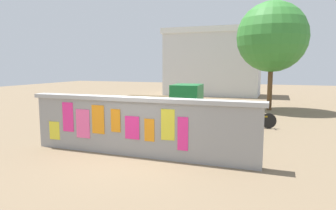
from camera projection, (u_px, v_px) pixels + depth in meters
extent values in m
plane|color=#7A664C|center=(202.00, 115.00, 16.37)|extent=(60.00, 60.00, 0.00)
cube|color=gray|center=(138.00, 129.00, 8.81)|extent=(7.03, 0.30, 1.63)
cube|color=#A7A7A7|center=(138.00, 99.00, 8.70)|extent=(7.23, 0.42, 0.12)
cube|color=yellow|center=(55.00, 130.00, 9.69)|extent=(0.39, 0.03, 0.59)
cube|color=#F42D8C|center=(68.00, 117.00, 9.44)|extent=(0.40, 0.01, 0.93)
cube|color=#F9599E|center=(83.00, 124.00, 9.28)|extent=(0.49, 0.02, 0.90)
cube|color=orange|center=(98.00, 120.00, 9.07)|extent=(0.43, 0.02, 0.87)
cube|color=orange|center=(116.00, 121.00, 8.86)|extent=(0.32, 0.03, 0.69)
cube|color=#F42D8C|center=(132.00, 128.00, 8.70)|extent=(0.46, 0.03, 0.67)
cube|color=orange|center=(149.00, 130.00, 8.52)|extent=(0.31, 0.01, 0.65)
cube|color=yellow|center=(168.00, 125.00, 8.30)|extent=(0.40, 0.03, 0.87)
cube|color=#F42D8C|center=(183.00, 134.00, 8.18)|extent=(0.30, 0.02, 0.93)
cylinder|color=black|center=(192.00, 116.00, 13.87)|extent=(0.71, 0.24, 0.70)
cylinder|color=black|center=(186.00, 121.00, 12.63)|extent=(0.71, 0.24, 0.70)
cylinder|color=black|center=(142.00, 114.00, 14.57)|extent=(0.71, 0.24, 0.70)
cylinder|color=black|center=(131.00, 118.00, 13.34)|extent=(0.71, 0.24, 0.70)
cube|color=#197233|center=(187.00, 102.00, 13.18)|extent=(1.29, 1.57, 1.50)
cube|color=brown|center=(149.00, 107.00, 13.73)|extent=(2.49, 1.65, 0.90)
cylinder|color=black|center=(245.00, 135.00, 10.33)|extent=(0.61, 0.17, 0.60)
cylinder|color=black|center=(207.00, 133.00, 10.64)|extent=(0.61, 0.18, 0.60)
cube|color=#197233|center=(226.00, 126.00, 10.45)|extent=(1.02, 0.35, 0.32)
cube|color=black|center=(220.00, 121.00, 10.47)|extent=(0.58, 0.28, 0.10)
cube|color=#262626|center=(242.00, 119.00, 10.28)|extent=(0.10, 0.56, 0.03)
cylinder|color=black|center=(268.00, 121.00, 12.78)|extent=(0.65, 0.18, 0.66)
cylinder|color=black|center=(243.00, 120.00, 12.91)|extent=(0.65, 0.18, 0.66)
cube|color=gold|center=(256.00, 116.00, 12.82)|extent=(0.94, 0.24, 0.06)
cylinder|color=gold|center=(253.00, 111.00, 12.81)|extent=(0.04, 0.04, 0.40)
cube|color=black|center=(253.00, 107.00, 12.79)|extent=(0.21, 0.12, 0.05)
cube|color=black|center=(268.00, 108.00, 12.71)|extent=(0.13, 0.44, 0.03)
cylinder|color=black|center=(102.00, 128.00, 11.28)|extent=(0.66, 0.09, 0.66)
cylinder|color=black|center=(80.00, 126.00, 11.70)|extent=(0.66, 0.09, 0.66)
cube|color=#197233|center=(91.00, 122.00, 11.47)|extent=(0.95, 0.10, 0.06)
cylinder|color=#197233|center=(87.00, 116.00, 11.50)|extent=(0.03, 0.03, 0.40)
cube|color=black|center=(87.00, 111.00, 11.47)|extent=(0.21, 0.09, 0.05)
cube|color=black|center=(101.00, 114.00, 11.23)|extent=(0.07, 0.44, 0.03)
cylinder|color=#D83F72|center=(136.00, 134.00, 10.03)|extent=(0.12, 0.12, 0.80)
cylinder|color=#D83F72|center=(142.00, 133.00, 10.07)|extent=(0.12, 0.12, 0.80)
cylinder|color=#3F994C|center=(139.00, 113.00, 9.96)|extent=(0.47, 0.47, 0.60)
sphere|color=#8C664C|center=(139.00, 101.00, 9.91)|extent=(0.22, 0.22, 0.22)
cylinder|color=brown|center=(270.00, 86.00, 18.01)|extent=(0.28, 0.28, 2.91)
sphere|color=#347F30|center=(272.00, 37.00, 17.64)|extent=(4.12, 4.12, 4.12)
cube|color=silver|center=(213.00, 65.00, 27.56)|extent=(8.34, 4.08, 5.51)
cube|color=silver|center=(213.00, 32.00, 27.18)|extent=(8.64, 4.38, 0.50)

